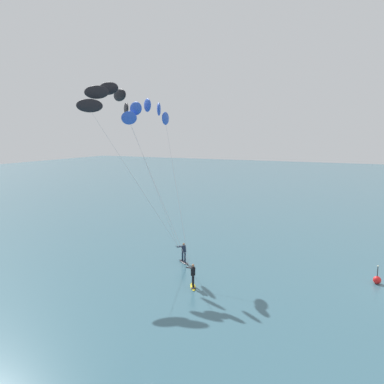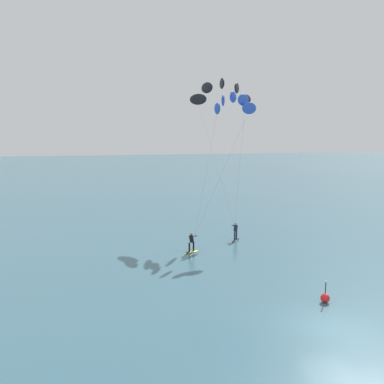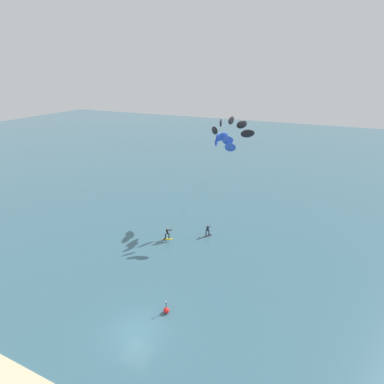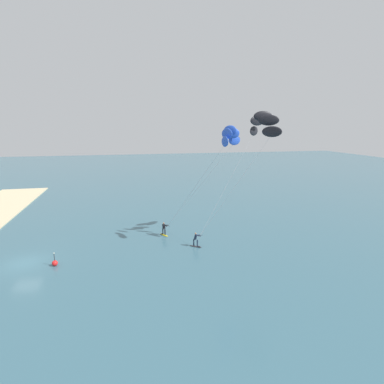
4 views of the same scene
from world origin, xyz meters
name	(u,v)px [view 2 (image 2 of 4)]	position (x,y,z in m)	size (l,w,h in m)	color
ground_plane	(327,327)	(0.00, 0.00, 0.00)	(240.00, 240.00, 0.00)	#386070
kitesurfer_nearshore	(231,109)	(-0.20, 20.96, 11.83)	(7.80, 8.87, 13.52)	yellow
kitesurfer_mid_water	(222,96)	(-0.19, 24.82, 13.22)	(6.62, 9.23, 15.03)	#333338
marker_buoy	(325,298)	(1.31, 3.07, 0.30)	(0.56, 0.56, 1.38)	red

